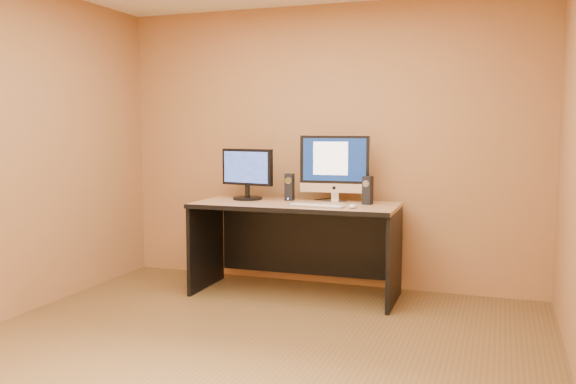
# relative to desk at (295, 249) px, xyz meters

# --- Properties ---
(floor) EXTENTS (4.00, 4.00, 0.00)m
(floor) POSITION_rel_desk_xyz_m (0.13, -1.50, -0.41)
(floor) COLOR brown
(floor) RESTS_ON ground
(walls) EXTENTS (4.00, 4.00, 2.60)m
(walls) POSITION_rel_desk_xyz_m (0.13, -1.50, 0.89)
(walls) COLOR #A26741
(walls) RESTS_ON ground
(desk) EXTENTS (1.78, 0.81, 0.82)m
(desk) POSITION_rel_desk_xyz_m (0.00, 0.00, 0.00)
(desk) COLOR tan
(desk) RESTS_ON ground
(imac) EXTENTS (0.65, 0.28, 0.61)m
(imac) POSITION_rel_desk_xyz_m (0.29, 0.19, 0.71)
(imac) COLOR silver
(imac) RESTS_ON desk
(second_monitor) EXTENTS (0.57, 0.36, 0.46)m
(second_monitor) POSITION_rel_desk_xyz_m (-0.50, 0.11, 0.64)
(second_monitor) COLOR black
(second_monitor) RESTS_ON desk
(speaker_left) EXTENTS (0.08, 0.08, 0.24)m
(speaker_left) POSITION_rel_desk_xyz_m (-0.12, 0.18, 0.53)
(speaker_left) COLOR black
(speaker_left) RESTS_ON desk
(speaker_right) EXTENTS (0.09, 0.09, 0.24)m
(speaker_right) POSITION_rel_desk_xyz_m (0.61, 0.12, 0.53)
(speaker_right) COLOR black
(speaker_right) RESTS_ON desk
(keyboard) EXTENTS (0.49, 0.19, 0.02)m
(keyboard) POSITION_rel_desk_xyz_m (0.25, -0.18, 0.42)
(keyboard) COLOR #B8B8BD
(keyboard) RESTS_ON desk
(mouse) EXTENTS (0.06, 0.11, 0.04)m
(mouse) POSITION_rel_desk_xyz_m (0.55, -0.17, 0.43)
(mouse) COLOR white
(mouse) RESTS_ON desk
(cable_a) EXTENTS (0.05, 0.24, 0.01)m
(cable_a) POSITION_rel_desk_xyz_m (0.29, 0.27, 0.41)
(cable_a) COLOR black
(cable_a) RESTS_ON desk
(cable_b) EXTENTS (0.11, 0.17, 0.01)m
(cable_b) POSITION_rel_desk_xyz_m (0.15, 0.34, 0.41)
(cable_b) COLOR black
(cable_b) RESTS_ON desk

